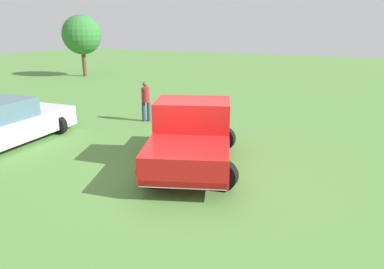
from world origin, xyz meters
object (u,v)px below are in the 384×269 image
person_bystander (146,99)px  tree_far_center (82,35)px  pickup_truck (192,133)px  sedan_near (2,125)px

person_bystander → tree_far_center: bearing=-158.3°
pickup_truck → person_bystander: 5.02m
person_bystander → sedan_near: bearing=-58.3°
sedan_near → person_bystander: (2.51, 4.52, 0.22)m
person_bystander → tree_far_center: tree_far_center is taller
sedan_near → tree_far_center: bearing=28.9°
person_bystander → pickup_truck: bearing=18.0°
pickup_truck → tree_far_center: size_ratio=1.09×
sedan_near → tree_far_center: 16.61m
pickup_truck → sedan_near: (-6.19, -1.10, -0.23)m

